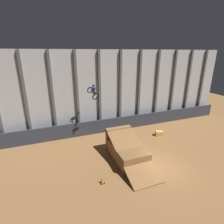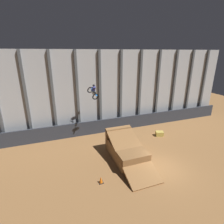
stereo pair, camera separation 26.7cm
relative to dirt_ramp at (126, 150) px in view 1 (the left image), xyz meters
The scene contains 7 objects.
ground_plane 3.70m from the dirt_ramp, 49.66° to the right, with size 60.00×60.00×0.00m, color olive.
arena_back_wall 8.58m from the dirt_ramp, 71.83° to the left, with size 32.00×0.40×10.08m.
lower_barrier 6.59m from the dirt_ramp, 69.26° to the left, with size 31.36×0.20×1.74m.
dirt_ramp is the anchor object (origin of this frame).
rider_bike_solo 7.03m from the dirt_ramp, 111.94° to the left, with size 1.00×1.90×1.66m.
traffic_cone_near_ramp 4.21m from the dirt_ramp, 142.09° to the right, with size 0.36×0.36×0.58m.
hay_bale_trackside 6.50m from the dirt_ramp, 25.64° to the left, with size 1.05×0.86×0.57m.
Camera 1 is at (-8.93, -10.55, 9.79)m, focal length 28.00 mm.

